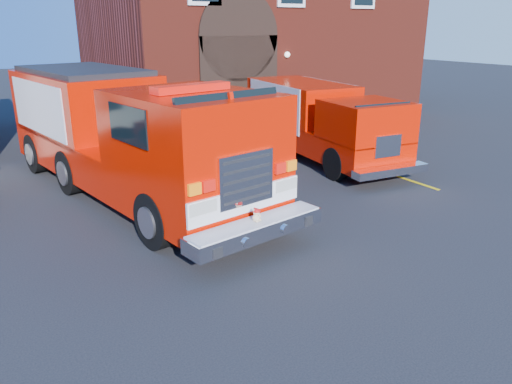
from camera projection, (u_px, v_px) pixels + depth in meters
ground at (228, 232)px, 11.21m from camera, size 100.00×100.00×0.00m
parking_stripe_near at (399, 177)px, 15.25m from camera, size 0.12×3.00×0.01m
parking_stripe_mid at (335, 156)px, 17.67m from camera, size 0.12×3.00×0.01m
parking_stripe_far at (286, 140)px, 20.09m from camera, size 0.12×3.00×0.01m
fire_station at (250, 28)px, 25.60m from camera, size 15.20×10.20×8.45m
fire_engine at (126, 134)px, 13.20m from camera, size 4.52×10.89×3.25m
secondary_truck at (319, 119)px, 17.17m from camera, size 3.16×7.79×2.46m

